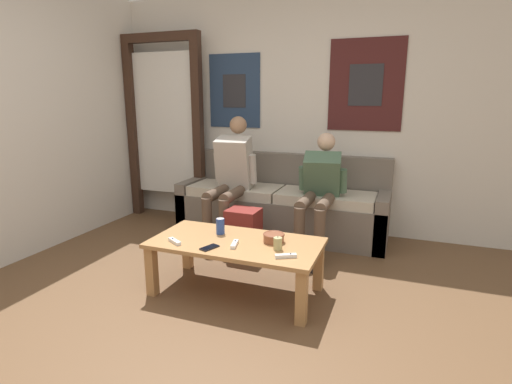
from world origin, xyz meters
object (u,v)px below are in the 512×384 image
object	(u,v)px
couch	(281,207)
person_seated_teen	(319,189)
coffee_table	(236,249)
game_controller_far_center	(175,241)
pillar_candle	(278,244)
ceramic_bowl	(274,237)
drink_can_blue	(220,226)
cell_phone	(209,247)
backpack	(243,234)
game_controller_near_left	(235,244)
person_seated_adult	(231,175)
game_controller_near_right	(286,256)

from	to	relation	value
couch	person_seated_teen	distance (m)	0.66
coffee_table	game_controller_far_center	world-z (taller)	game_controller_far_center
pillar_candle	ceramic_bowl	bearing A→B (deg)	118.89
drink_can_blue	game_controller_far_center	bearing A→B (deg)	-126.96
person_seated_teen	game_controller_far_center	distance (m)	1.51
coffee_table	cell_phone	bearing A→B (deg)	-120.42
game_controller_far_center	cell_phone	xyz separation A→B (m)	(0.29, -0.00, -0.01)
couch	cell_phone	bearing A→B (deg)	-91.16
pillar_candle	game_controller_far_center	distance (m)	0.76
pillar_candle	cell_phone	xyz separation A→B (m)	(-0.46, -0.15, -0.04)
couch	coffee_table	distance (m)	1.42
couch	backpack	distance (m)	0.76
game_controller_near_left	cell_phone	distance (m)	0.18
couch	person_seated_adult	size ratio (longest dim) A/B	1.77
coffee_table	drink_can_blue	bearing A→B (deg)	149.11
cell_phone	game_controller_near_left	bearing A→B (deg)	36.38
backpack	coffee_table	bearing A→B (deg)	-71.62
backpack	cell_phone	xyz separation A→B (m)	(0.11, -0.88, 0.20)
pillar_candle	coffee_table	bearing A→B (deg)	171.55
person_seated_teen	drink_can_blue	world-z (taller)	person_seated_teen
game_controller_far_center	person_seated_adult	bearing A→B (deg)	95.49
drink_can_blue	pillar_candle	bearing A→B (deg)	-16.84
coffee_table	ceramic_bowl	world-z (taller)	ceramic_bowl
couch	game_controller_near_right	xyz separation A→B (m)	(0.52, -1.59, 0.12)
person_seated_adult	game_controller_near_right	world-z (taller)	person_seated_adult
person_seated_teen	pillar_candle	bearing A→B (deg)	-92.44
game_controller_far_center	backpack	bearing A→B (deg)	78.48
ceramic_bowl	game_controller_near_right	world-z (taller)	ceramic_bowl
pillar_candle	drink_can_blue	bearing A→B (deg)	163.16
person_seated_teen	game_controller_near_left	xyz separation A→B (m)	(-0.36, -1.16, -0.19)
pillar_candle	game_controller_near_right	world-z (taller)	pillar_candle
coffee_table	game_controller_near_left	xyz separation A→B (m)	(0.03, -0.09, 0.08)
backpack	person_seated_teen	bearing A→B (deg)	32.78
couch	drink_can_blue	world-z (taller)	couch
coffee_table	game_controller_near_right	xyz separation A→B (m)	(0.43, -0.17, 0.08)
game_controller_far_center	pillar_candle	bearing A→B (deg)	10.92
game_controller_far_center	cell_phone	bearing A→B (deg)	-0.96
game_controller_near_left	game_controller_near_right	bearing A→B (deg)	-11.02
person_seated_teen	cell_phone	xyz separation A→B (m)	(-0.50, -1.27, -0.19)
backpack	game_controller_near_left	size ratio (longest dim) A/B	3.01
person_seated_teen	drink_can_blue	bearing A→B (deg)	-120.32
cell_phone	coffee_table	bearing A→B (deg)	59.58
couch	drink_can_blue	bearing A→B (deg)	-94.07
couch	drink_can_blue	size ratio (longest dim) A/B	17.84
game_controller_near_left	game_controller_far_center	size ratio (longest dim) A/B	1.05
game_controller_near_left	coffee_table	bearing A→B (deg)	107.66
pillar_candle	game_controller_far_center	size ratio (longest dim) A/B	0.71
person_seated_adult	backpack	distance (m)	0.68
couch	game_controller_near_left	bearing A→B (deg)	-85.71
person_seated_adult	backpack	world-z (taller)	person_seated_adult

